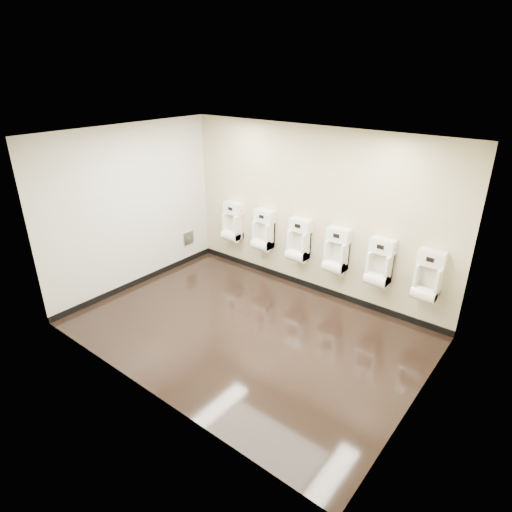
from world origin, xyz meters
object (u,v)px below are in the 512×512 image
Objects in this scene: urinal_0 at (233,225)px; urinal_2 at (299,243)px; access_panel at (188,238)px; urinal_1 at (263,233)px; urinal_3 at (336,254)px; urinal_4 at (379,266)px; urinal_5 at (428,280)px.

urinal_0 is 1.51m from urinal_2.
urinal_1 is at bearing 15.20° from access_panel.
urinal_0 is at bearing 180.00° from urinal_2.
urinal_3 is (3.04, 0.42, 0.34)m from access_panel.
urinal_3 and urinal_4 have the same top height.
urinal_0 and urinal_3 have the same top height.
urinal_4 reaches higher than access_panel.
access_panel is 1.64m from urinal_1.
access_panel is at bearing -164.80° from urinal_1.
urinal_2 and urinal_5 have the same top height.
urinal_1 and urinal_3 have the same top height.
urinal_2 and urinal_4 have the same top height.
urinal_2 and urinal_3 have the same top height.
urinal_0 is 2.24m from urinal_3.
access_panel is 2.38m from urinal_2.
urinal_3 is at bearing 0.00° from urinal_0.
urinal_3 reaches higher than access_panel.
urinal_5 is (2.19, 0.00, 0.00)m from urinal_2.
urinal_3 is at bearing 7.87° from access_panel.
urinal_2 is at bearing 0.00° from urinal_0.
urinal_1 reaches higher than access_panel.
urinal_1 is at bearing 0.00° from urinal_0.
urinal_3 is at bearing 0.00° from urinal_2.
access_panel is at bearing -173.65° from urinal_4.
urinal_4 is at bearing 6.35° from access_panel.
urinal_2 is at bearing 180.00° from urinal_5.
urinal_0 is at bearing 180.00° from urinal_1.
urinal_0 is 1.00× the size of urinal_2.
urinal_5 is (1.46, 0.00, 0.00)m from urinal_3.
urinal_2 is (0.77, 0.00, 0.00)m from urinal_1.
urinal_4 is at bearing 0.00° from urinal_0.
urinal_2 is 1.46m from urinal_4.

